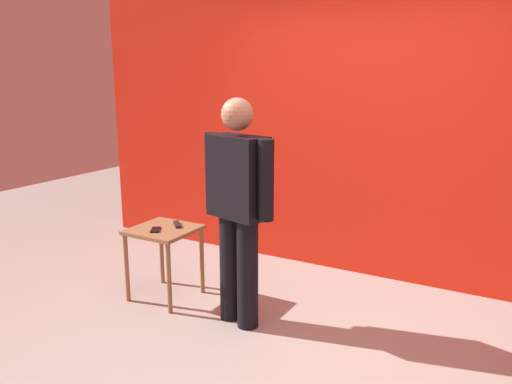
{
  "coord_description": "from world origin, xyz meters",
  "views": [
    {
      "loc": [
        1.4,
        -2.74,
        1.82
      ],
      "look_at": [
        -0.46,
        0.55,
        0.94
      ],
      "focal_mm": 35.71,
      "sensor_mm": 36.0,
      "label": 1
    }
  ],
  "objects_px": {
    "side_table": "(164,240)",
    "cell_phone": "(156,230)",
    "standing_person": "(238,202)",
    "tv_remote": "(177,224)"
  },
  "relations": [
    {
      "from": "standing_person",
      "to": "cell_phone",
      "type": "distance_m",
      "value": 0.85
    },
    {
      "from": "side_table",
      "to": "tv_remote",
      "type": "bearing_deg",
      "value": 64.98
    },
    {
      "from": "standing_person",
      "to": "tv_remote",
      "type": "relative_size",
      "value": 9.8
    },
    {
      "from": "side_table",
      "to": "tv_remote",
      "type": "xyz_separation_m",
      "value": [
        0.05,
        0.11,
        0.11
      ]
    },
    {
      "from": "standing_person",
      "to": "cell_phone",
      "type": "relative_size",
      "value": 11.57
    },
    {
      "from": "standing_person",
      "to": "side_table",
      "type": "bearing_deg",
      "value": 174.04
    },
    {
      "from": "standing_person",
      "to": "side_table",
      "type": "height_order",
      "value": "standing_person"
    },
    {
      "from": "side_table",
      "to": "cell_phone",
      "type": "distance_m",
      "value": 0.13
    },
    {
      "from": "side_table",
      "to": "cell_phone",
      "type": "height_order",
      "value": "cell_phone"
    },
    {
      "from": "standing_person",
      "to": "side_table",
      "type": "relative_size",
      "value": 2.78
    }
  ]
}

